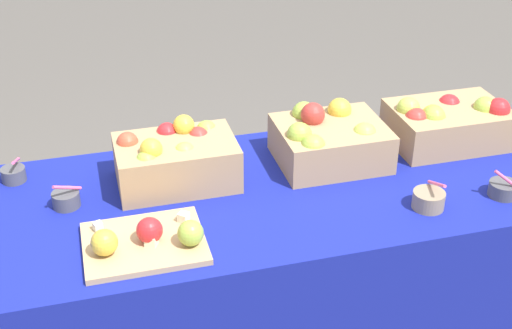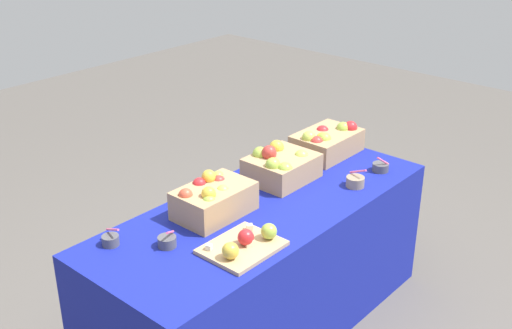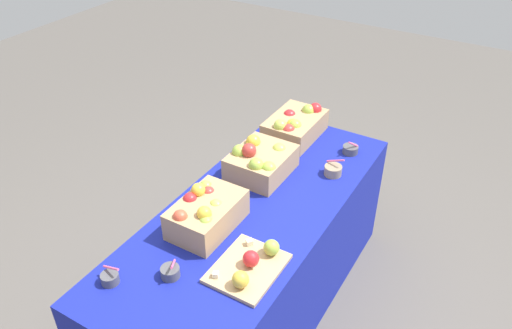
{
  "view_description": "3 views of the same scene",
  "coord_description": "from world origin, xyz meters",
  "px_view_note": "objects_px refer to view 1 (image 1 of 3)",
  "views": [
    {
      "loc": [
        -0.49,
        -1.79,
        1.9
      ],
      "look_at": [
        -0.01,
        -0.02,
        0.85
      ],
      "focal_mm": 49.13,
      "sensor_mm": 36.0,
      "label": 1
    },
    {
      "loc": [
        -2.11,
        -1.8,
        2.21
      ],
      "look_at": [
        -0.1,
        -0.04,
        1.01
      ],
      "focal_mm": 44.44,
      "sensor_mm": 36.0,
      "label": 2
    },
    {
      "loc": [
        -1.7,
        -1.02,
        2.36
      ],
      "look_at": [
        0.0,
        -0.02,
        1.01
      ],
      "focal_mm": 35.64,
      "sensor_mm": 36.0,
      "label": 3
    }
  ],
  "objects_px": {
    "apple_crate_middle": "(329,140)",
    "cutting_board_front": "(146,240)",
    "sample_bowl_far": "(429,200)",
    "apple_crate_left": "(447,122)",
    "apple_crate_right": "(176,159)",
    "sample_bowl_near": "(66,199)",
    "sample_bowl_mid": "(503,189)",
    "sample_bowl_extra": "(14,174)"
  },
  "relations": [
    {
      "from": "apple_crate_left",
      "to": "cutting_board_front",
      "type": "height_order",
      "value": "apple_crate_left"
    },
    {
      "from": "apple_crate_middle",
      "to": "sample_bowl_near",
      "type": "relative_size",
      "value": 3.56
    },
    {
      "from": "apple_crate_left",
      "to": "apple_crate_middle",
      "type": "distance_m",
      "value": 0.44
    },
    {
      "from": "apple_crate_right",
      "to": "cutting_board_front",
      "type": "height_order",
      "value": "apple_crate_right"
    },
    {
      "from": "sample_bowl_near",
      "to": "sample_bowl_mid",
      "type": "height_order",
      "value": "sample_bowl_near"
    },
    {
      "from": "apple_crate_middle",
      "to": "sample_bowl_extra",
      "type": "relative_size",
      "value": 3.47
    },
    {
      "from": "sample_bowl_far",
      "to": "sample_bowl_extra",
      "type": "distance_m",
      "value": 1.3
    },
    {
      "from": "sample_bowl_near",
      "to": "apple_crate_left",
      "type": "bearing_deg",
      "value": 3.2
    },
    {
      "from": "sample_bowl_far",
      "to": "sample_bowl_near",
      "type": "bearing_deg",
      "value": 164.41
    },
    {
      "from": "apple_crate_right",
      "to": "sample_bowl_far",
      "type": "distance_m",
      "value": 0.78
    },
    {
      "from": "apple_crate_right",
      "to": "cutting_board_front",
      "type": "relative_size",
      "value": 1.12
    },
    {
      "from": "apple_crate_right",
      "to": "sample_bowl_near",
      "type": "xyz_separation_m",
      "value": [
        -0.34,
        -0.05,
        -0.06
      ]
    },
    {
      "from": "cutting_board_front",
      "to": "sample_bowl_near",
      "type": "xyz_separation_m",
      "value": [
        -0.2,
        0.27,
        -0.0
      ]
    },
    {
      "from": "apple_crate_right",
      "to": "sample_bowl_mid",
      "type": "relative_size",
      "value": 3.83
    },
    {
      "from": "sample_bowl_near",
      "to": "sample_bowl_extra",
      "type": "relative_size",
      "value": 0.98
    },
    {
      "from": "sample_bowl_far",
      "to": "apple_crate_right",
      "type": "bearing_deg",
      "value": 153.74
    },
    {
      "from": "sample_bowl_near",
      "to": "sample_bowl_mid",
      "type": "distance_m",
      "value": 1.33
    },
    {
      "from": "apple_crate_left",
      "to": "sample_bowl_far",
      "type": "height_order",
      "value": "apple_crate_left"
    },
    {
      "from": "apple_crate_right",
      "to": "sample_bowl_extra",
      "type": "xyz_separation_m",
      "value": [
        -0.5,
        0.14,
        -0.06
      ]
    },
    {
      "from": "sample_bowl_mid",
      "to": "sample_bowl_far",
      "type": "distance_m",
      "value": 0.25
    },
    {
      "from": "apple_crate_left",
      "to": "apple_crate_right",
      "type": "relative_size",
      "value": 1.05
    },
    {
      "from": "apple_crate_left",
      "to": "sample_bowl_near",
      "type": "xyz_separation_m",
      "value": [
        -1.3,
        -0.07,
        -0.05
      ]
    },
    {
      "from": "sample_bowl_far",
      "to": "sample_bowl_mid",
      "type": "bearing_deg",
      "value": 0.12
    },
    {
      "from": "apple_crate_right",
      "to": "sample_bowl_extra",
      "type": "bearing_deg",
      "value": 164.16
    },
    {
      "from": "apple_crate_right",
      "to": "apple_crate_left",
      "type": "bearing_deg",
      "value": 1.1
    },
    {
      "from": "apple_crate_middle",
      "to": "sample_bowl_near",
      "type": "xyz_separation_m",
      "value": [
        -0.86,
        -0.06,
        -0.05
      ]
    },
    {
      "from": "sample_bowl_far",
      "to": "apple_crate_left",
      "type": "bearing_deg",
      "value": 55.23
    },
    {
      "from": "sample_bowl_extra",
      "to": "sample_bowl_near",
      "type": "bearing_deg",
      "value": -51.53
    },
    {
      "from": "sample_bowl_mid",
      "to": "sample_bowl_far",
      "type": "bearing_deg",
      "value": -179.88
    },
    {
      "from": "sample_bowl_mid",
      "to": "apple_crate_middle",
      "type": "bearing_deg",
      "value": 141.98
    },
    {
      "from": "cutting_board_front",
      "to": "apple_crate_left",
      "type": "bearing_deg",
      "value": 17.54
    },
    {
      "from": "cutting_board_front",
      "to": "sample_bowl_mid",
      "type": "bearing_deg",
      "value": -0.94
    },
    {
      "from": "sample_bowl_mid",
      "to": "sample_bowl_extra",
      "type": "distance_m",
      "value": 1.53
    },
    {
      "from": "apple_crate_left",
      "to": "sample_bowl_near",
      "type": "height_order",
      "value": "apple_crate_left"
    },
    {
      "from": "cutting_board_front",
      "to": "sample_bowl_far",
      "type": "height_order",
      "value": "sample_bowl_far"
    },
    {
      "from": "apple_crate_left",
      "to": "sample_bowl_near",
      "type": "distance_m",
      "value": 1.3
    },
    {
      "from": "apple_crate_middle",
      "to": "sample_bowl_far",
      "type": "xyz_separation_m",
      "value": [
        0.19,
        -0.35,
        -0.05
      ]
    },
    {
      "from": "apple_crate_left",
      "to": "sample_bowl_far",
      "type": "xyz_separation_m",
      "value": [
        -0.25,
        -0.36,
        -0.05
      ]
    },
    {
      "from": "apple_crate_middle",
      "to": "cutting_board_front",
      "type": "xyz_separation_m",
      "value": [
        -0.65,
        -0.33,
        -0.05
      ]
    },
    {
      "from": "apple_crate_left",
      "to": "sample_bowl_mid",
      "type": "xyz_separation_m",
      "value": [
        0.0,
        -0.36,
        -0.05
      ]
    },
    {
      "from": "apple_crate_left",
      "to": "apple_crate_right",
      "type": "height_order",
      "value": "apple_crate_right"
    },
    {
      "from": "apple_crate_middle",
      "to": "sample_bowl_extra",
      "type": "distance_m",
      "value": 1.02
    }
  ]
}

